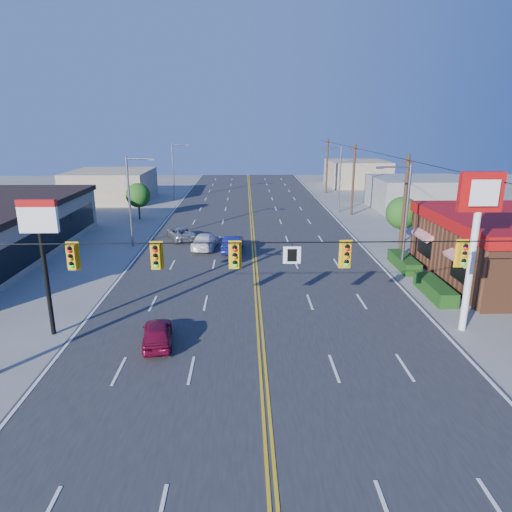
{
  "coord_description": "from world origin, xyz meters",
  "views": [
    {
      "loc": [
        -0.78,
        -18.4,
        10.82
      ],
      "look_at": [
        -0.04,
        10.97,
        2.2
      ],
      "focal_mm": 32.0,
      "sensor_mm": 36.0,
      "label": 1
    }
  ],
  "objects_px": {
    "car_white": "(206,242)",
    "car_silver": "(181,234)",
    "pizza_hut_sign": "(41,240)",
    "kfc_pylon": "(477,220)",
    "car_magenta": "(157,334)",
    "signal_span": "(261,268)",
    "car_blue": "(233,244)"
  },
  "relations": [
    {
      "from": "car_white",
      "to": "car_silver",
      "type": "height_order",
      "value": "car_white"
    },
    {
      "from": "car_magenta",
      "to": "car_white",
      "type": "bearing_deg",
      "value": -101.71
    },
    {
      "from": "signal_span",
      "to": "kfc_pylon",
      "type": "xyz_separation_m",
      "value": [
        11.12,
        4.0,
        1.16
      ]
    },
    {
      "from": "car_white",
      "to": "signal_span",
      "type": "bearing_deg",
      "value": 108.7
    },
    {
      "from": "signal_span",
      "to": "car_magenta",
      "type": "height_order",
      "value": "signal_span"
    },
    {
      "from": "signal_span",
      "to": "pizza_hut_sign",
      "type": "height_order",
      "value": "signal_span"
    },
    {
      "from": "signal_span",
      "to": "car_white",
      "type": "relative_size",
      "value": 5.16
    },
    {
      "from": "pizza_hut_sign",
      "to": "car_blue",
      "type": "xyz_separation_m",
      "value": [
        9.16,
        15.81,
        -4.49
      ]
    },
    {
      "from": "car_magenta",
      "to": "car_white",
      "type": "xyz_separation_m",
      "value": [
        0.94,
        18.22,
        0.07
      ]
    },
    {
      "from": "car_magenta",
      "to": "car_blue",
      "type": "xyz_separation_m",
      "value": [
        3.38,
        17.25,
        0.08
      ]
    },
    {
      "from": "signal_span",
      "to": "car_magenta",
      "type": "relative_size",
      "value": 6.78
    },
    {
      "from": "kfc_pylon",
      "to": "car_blue",
      "type": "height_order",
      "value": "kfc_pylon"
    },
    {
      "from": "pizza_hut_sign",
      "to": "kfc_pylon",
      "type": "bearing_deg",
      "value": 0.0
    },
    {
      "from": "signal_span",
      "to": "car_silver",
      "type": "distance_m",
      "value": 25.4
    },
    {
      "from": "kfc_pylon",
      "to": "car_magenta",
      "type": "height_order",
      "value": "kfc_pylon"
    },
    {
      "from": "kfc_pylon",
      "to": "pizza_hut_sign",
      "type": "xyz_separation_m",
      "value": [
        -22.0,
        0.0,
        -0.86
      ]
    },
    {
      "from": "car_magenta",
      "to": "kfc_pylon",
      "type": "bearing_deg",
      "value": 176.3
    },
    {
      "from": "car_magenta",
      "to": "signal_span",
      "type": "bearing_deg",
      "value": 144.51
    },
    {
      "from": "signal_span",
      "to": "car_white",
      "type": "bearing_deg",
      "value": 101.3
    },
    {
      "from": "pizza_hut_sign",
      "to": "car_silver",
      "type": "relative_size",
      "value": 1.52
    },
    {
      "from": "pizza_hut_sign",
      "to": "car_magenta",
      "type": "bearing_deg",
      "value": -13.93
    },
    {
      "from": "pizza_hut_sign",
      "to": "car_silver",
      "type": "distance_m",
      "value": 21.01
    },
    {
      "from": "kfc_pylon",
      "to": "car_silver",
      "type": "xyz_separation_m",
      "value": [
        -17.92,
        20.1,
        -5.42
      ]
    },
    {
      "from": "car_white",
      "to": "car_blue",
      "type": "bearing_deg",
      "value": 165.68
    },
    {
      "from": "car_white",
      "to": "car_silver",
      "type": "distance_m",
      "value": 4.24
    },
    {
      "from": "signal_span",
      "to": "car_magenta",
      "type": "distance_m",
      "value": 7.13
    },
    {
      "from": "car_white",
      "to": "car_silver",
      "type": "bearing_deg",
      "value": -44.08
    },
    {
      "from": "kfc_pylon",
      "to": "pizza_hut_sign",
      "type": "height_order",
      "value": "kfc_pylon"
    },
    {
      "from": "kfc_pylon",
      "to": "car_blue",
      "type": "relative_size",
      "value": 2.04
    },
    {
      "from": "signal_span",
      "to": "pizza_hut_sign",
      "type": "bearing_deg",
      "value": 159.81
    },
    {
      "from": "car_magenta",
      "to": "pizza_hut_sign",
      "type": "bearing_deg",
      "value": -22.69
    },
    {
      "from": "car_blue",
      "to": "car_silver",
      "type": "relative_size",
      "value": 0.93
    }
  ]
}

